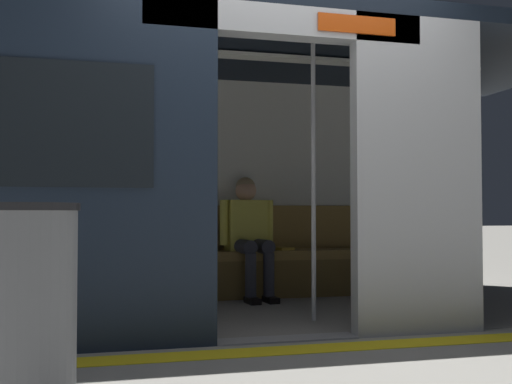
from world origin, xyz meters
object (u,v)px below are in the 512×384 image
(book, at_px, (283,249))
(grab_pole_far, at_px, (313,180))
(person_seated, at_px, (249,229))
(grab_pole_door, at_px, (211,177))
(trash_bin, at_px, (24,315))
(bench_seat, at_px, (225,262))
(handbag, at_px, (195,242))
(train_car, at_px, (240,132))

(book, distance_m, grab_pole_far, 1.55)
(book, bearing_deg, person_seated, -3.67)
(grab_pole_door, relative_size, trash_bin, 2.50)
(bench_seat, height_order, grab_pole_far, grab_pole_far)
(grab_pole_door, bearing_deg, grab_pole_far, -171.98)
(bench_seat, distance_m, handbag, 0.35)
(book, bearing_deg, train_car, 39.71)
(person_seated, distance_m, grab_pole_far, 1.41)
(person_seated, relative_size, grab_pole_far, 0.54)
(book, bearing_deg, grab_pole_door, 41.26)
(bench_seat, distance_m, grab_pole_door, 1.72)
(book, xyz_separation_m, grab_pole_far, (0.18, 1.41, 0.62))
(grab_pole_door, xyz_separation_m, grab_pole_far, (-0.83, -0.12, 0.00))
(bench_seat, xyz_separation_m, grab_pole_door, (0.42, 1.50, 0.74))
(train_car, relative_size, handbag, 24.62)
(train_car, height_order, grab_pole_far, train_car)
(grab_pole_far, bearing_deg, bench_seat, -73.21)
(handbag, xyz_separation_m, trash_bin, (1.20, 3.42, -0.11))
(train_car, xyz_separation_m, trash_bin, (1.42, 2.43, -1.07))
(train_car, height_order, person_seated, train_car)
(book, relative_size, grab_pole_door, 0.10)
(grab_pole_door, xyz_separation_m, trash_bin, (1.07, 1.84, -0.65))
(person_seated, xyz_separation_m, grab_pole_far, (-0.19, 1.33, 0.41))
(handbag, xyz_separation_m, grab_pole_door, (0.13, 1.58, 0.55))
(person_seated, relative_size, grab_pole_door, 0.54)
(handbag, relative_size, trash_bin, 0.30)
(bench_seat, height_order, person_seated, person_seated)
(grab_pole_door, distance_m, trash_bin, 2.23)
(bench_seat, xyz_separation_m, handbag, (0.28, -0.08, 0.19))
(bench_seat, distance_m, person_seated, 0.40)
(book, height_order, grab_pole_door, grab_pole_door)
(train_car, relative_size, grab_pole_door, 2.92)
(person_seated, distance_m, grab_pole_door, 1.64)
(handbag, xyz_separation_m, grab_pole_far, (-0.70, 1.46, 0.55))
(handbag, relative_size, grab_pole_far, 0.12)
(grab_pole_far, bearing_deg, handbag, -64.41)
(book, bearing_deg, grab_pole_far, 67.68)
(train_car, xyz_separation_m, handbag, (0.22, -0.99, -0.97))
(grab_pole_far, bearing_deg, trash_bin, 45.87)
(train_car, relative_size, person_seated, 5.38)
(train_car, relative_size, grab_pole_far, 2.92)
(grab_pole_far, bearing_deg, book, -97.10)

